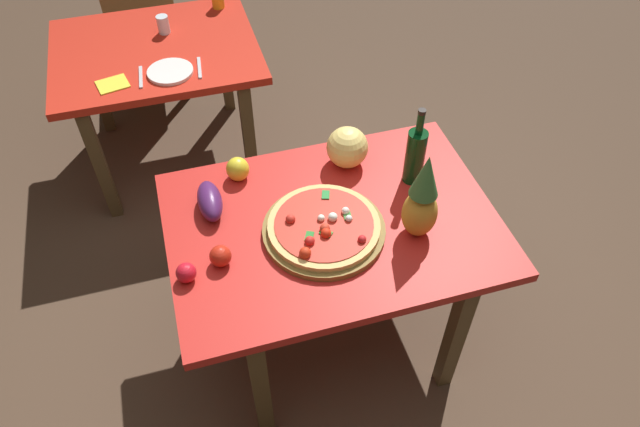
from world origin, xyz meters
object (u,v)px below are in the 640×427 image
pizza_board (324,230)px  bell_pepper (238,169)px  wine_bottle (415,155)px  eggplant (210,201)px  drinking_glass_water (163,25)px  napkin_folded (113,84)px  melon (347,147)px  fork_utensil (141,77)px  tomato_near_board (186,273)px  dining_chair (145,28)px  tomato_at_corner (220,256)px  pineapple_left (422,200)px  knife_utensil (199,68)px  pizza (324,226)px  dinner_plate (170,72)px  display_table (332,237)px  background_table (158,64)px

pizza_board → bell_pepper: 0.45m
wine_bottle → eggplant: wine_bottle is taller
drinking_glass_water → napkin_folded: 0.50m
melon → fork_utensil: melon is taller
tomato_near_board → drinking_glass_water: size_ratio=0.76×
dining_chair → tomato_at_corner: size_ratio=11.03×
eggplant → tomato_at_corner: 0.27m
pineapple_left → knife_utensil: bearing=115.3°
pineapple_left → melon: (-0.13, 0.42, -0.08)m
wine_bottle → bell_pepper: (-0.66, 0.20, -0.08)m
wine_bottle → pizza: bearing=-157.2°
dining_chair → napkin_folded: size_ratio=6.07×
pizza_board → knife_utensil: 1.22m
wine_bottle → eggplant: (-0.79, 0.06, -0.08)m
dinner_plate → melon: bearing=-54.1°
eggplant → pizza: bearing=-32.2°
drinking_glass_water → eggplant: bearing=-88.7°
display_table → bell_pepper: bell_pepper is taller
melon → bell_pepper: (-0.44, 0.04, -0.04)m
display_table → pizza: pizza is taller
display_table → eggplant: (-0.42, 0.19, 0.13)m
pineapple_left → napkin_folded: bearing=129.0°
background_table → fork_utensil: fork_utensil is taller
background_table → bell_pepper: (0.23, -1.06, 0.14)m
melon → fork_utensil: (-0.75, 0.85, -0.08)m
pineapple_left → melon: pineapple_left is taller
display_table → pineapple_left: (0.28, -0.14, 0.25)m
melon → knife_utensil: bearing=119.2°
pizza → eggplant: size_ratio=2.03×
background_table → drinking_glass_water: bearing=62.1°
pizza_board → eggplant: bearing=148.3°
wine_bottle → tomato_near_board: wine_bottle is taller
dining_chair → napkin_folded: dining_chair is taller
display_table → knife_utensil: (-0.32, 1.14, 0.09)m
tomato_at_corner → knife_utensil: tomato_at_corner is taller
display_table → melon: size_ratio=7.29×
display_table → knife_utensil: bearing=105.9°
bell_pepper → pineapple_left: bearing=-39.3°
background_table → napkin_folded: 0.36m
melon → tomato_at_corner: size_ratio=2.17×
knife_utensil → drinking_glass_water: bearing=113.7°
pizza_board → drinking_glass_water: 1.62m
melon → fork_utensil: size_ratio=0.93×
pineapple_left → napkin_folded: 1.62m
pizza_board → napkin_folded: pizza_board is taller
eggplant → dining_chair: bearing=94.3°
dining_chair → pineapple_left: (0.84, -2.18, 0.40)m
wine_bottle → dinner_plate: size_ratio=1.54×
pineapple_left → napkin_folded: size_ratio=2.60×
pizza_board → wine_bottle: wine_bottle is taller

